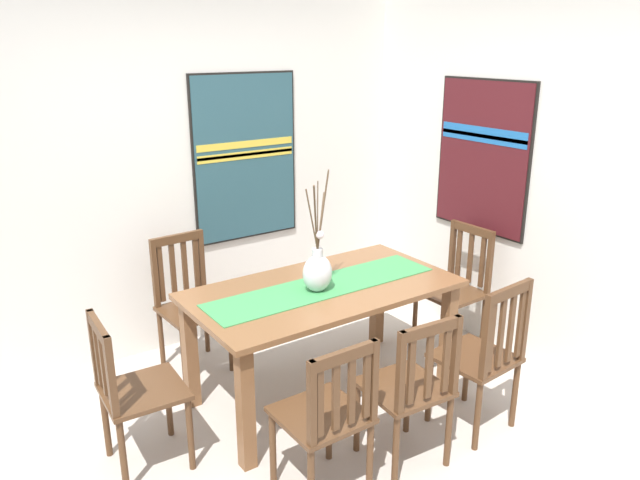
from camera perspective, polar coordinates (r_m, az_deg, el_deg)
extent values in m
cube|color=#B2A89E|center=(3.68, 1.41, -19.68)|extent=(6.40, 6.40, 0.03)
cube|color=silver|center=(4.63, -12.20, 6.58)|extent=(6.40, 0.12, 2.70)
cube|color=silver|center=(4.38, 21.74, 5.04)|extent=(0.12, 6.40, 2.70)
cube|color=brown|center=(3.87, 0.29, -4.63)|extent=(1.69, 0.90, 0.03)
cube|color=brown|center=(3.42, -6.98, -15.38)|extent=(0.08, 0.08, 0.73)
cube|color=brown|center=(4.23, 11.86, -8.63)|extent=(0.08, 0.08, 0.73)
cube|color=brown|center=(4.00, -12.04, -10.33)|extent=(0.08, 0.08, 0.73)
cube|color=brown|center=(4.72, 5.37, -5.43)|extent=(0.08, 0.08, 0.73)
cube|color=#388447|center=(3.86, 0.29, -4.35)|extent=(1.56, 0.36, 0.01)
ellipsoid|color=silver|center=(3.75, -0.24, -3.13)|extent=(0.19, 0.16, 0.24)
cylinder|color=silver|center=(3.70, -0.24, -1.19)|extent=(0.07, 0.07, 0.05)
cylinder|color=brown|center=(3.53, -0.43, 2.02)|extent=(0.14, 0.17, 0.45)
cylinder|color=brown|center=(3.60, -0.23, 2.27)|extent=(0.04, 0.07, 0.44)
cylinder|color=brown|center=(3.59, -0.77, 1.90)|extent=(0.11, 0.05, 0.39)
cylinder|color=brown|center=(3.72, 0.09, 1.85)|extent=(0.13, 0.12, 0.32)
cylinder|color=brown|center=(3.62, 0.27, 2.83)|extent=(0.06, 0.04, 0.49)
cylinder|color=brown|center=(3.69, 0.27, 2.81)|extent=(0.14, 0.08, 0.45)
sphere|color=silver|center=(3.62, -0.01, 0.49)|extent=(0.05, 0.05, 0.05)
cube|color=#4C301C|center=(3.19, 0.06, -16.01)|extent=(0.42, 0.42, 0.03)
cylinder|color=#4C301C|center=(3.37, -4.44, -18.79)|extent=(0.04, 0.04, 0.44)
cylinder|color=#4C301C|center=(3.53, 0.84, -16.85)|extent=(0.04, 0.04, 0.44)
cylinder|color=#4C301C|center=(3.30, 4.68, -19.75)|extent=(0.04, 0.04, 0.44)
cube|color=#4C301C|center=(2.85, -0.78, -15.09)|extent=(0.04, 0.04, 0.44)
cube|color=#4C301C|center=(3.03, 5.03, -12.92)|extent=(0.04, 0.04, 0.44)
cube|color=#4C301C|center=(2.84, 2.28, -10.78)|extent=(0.38, 0.03, 0.06)
cube|color=#4C301C|center=(2.88, -0.03, -15.07)|extent=(0.04, 0.02, 0.35)
cube|color=#4C301C|center=(2.92, 1.49, -14.51)|extent=(0.04, 0.02, 0.35)
cube|color=#4C301C|center=(2.97, 2.95, -13.96)|extent=(0.04, 0.02, 0.35)
cube|color=#4C301C|center=(3.02, 4.37, -13.42)|extent=(0.04, 0.02, 0.35)
cube|color=#4C301C|center=(4.37, -11.72, -6.47)|extent=(0.45, 0.45, 0.03)
cylinder|color=#4C301C|center=(4.41, -8.34, -9.45)|extent=(0.04, 0.04, 0.44)
cylinder|color=#4C301C|center=(4.26, -12.59, -10.71)|extent=(0.04, 0.04, 0.44)
cylinder|color=#4C301C|center=(4.69, -10.58, -7.78)|extent=(0.04, 0.04, 0.44)
cylinder|color=#4C301C|center=(4.56, -14.61, -8.89)|extent=(0.04, 0.04, 0.44)
cube|color=#4C301C|center=(4.51, -10.99, -2.08)|extent=(0.04, 0.04, 0.50)
cube|color=#4C301C|center=(4.37, -15.17, -3.05)|extent=(0.04, 0.04, 0.50)
cube|color=#4C301C|center=(4.37, -13.25, 0.13)|extent=(0.38, 0.06, 0.06)
cube|color=#4C301C|center=(4.50, -11.47, -2.37)|extent=(0.04, 0.02, 0.41)
cube|color=#4C301C|center=(4.46, -12.51, -2.62)|extent=(0.04, 0.02, 0.41)
cube|color=#4C301C|center=(4.42, -13.57, -2.87)|extent=(0.04, 0.02, 0.41)
cube|color=#4C301C|center=(4.39, -14.64, -3.12)|extent=(0.04, 0.02, 0.41)
cube|color=#4C301C|center=(4.67, 12.13, -4.86)|extent=(0.43, 0.43, 0.03)
cylinder|color=#4C301C|center=(4.54, 12.08, -8.80)|extent=(0.04, 0.04, 0.44)
cylinder|color=#4C301C|center=(4.76, 8.86, -7.30)|extent=(0.04, 0.04, 0.44)
cylinder|color=#4C301C|center=(4.79, 15.00, -7.54)|extent=(0.04, 0.04, 0.44)
cylinder|color=#4C301C|center=(5.00, 11.82, -6.18)|extent=(0.04, 0.04, 0.44)
cube|color=#4C301C|center=(4.62, 15.57, -2.07)|extent=(0.04, 0.04, 0.48)
cube|color=#4C301C|center=(4.83, 12.26, -0.91)|extent=(0.04, 0.04, 0.48)
cube|color=#4C301C|center=(4.66, 14.07, 0.96)|extent=(0.04, 0.38, 0.06)
cube|color=#4C301C|center=(4.66, 14.92, -2.02)|extent=(0.02, 0.04, 0.39)
cube|color=#4C301C|center=(4.73, 13.86, -1.65)|extent=(0.02, 0.04, 0.39)
cube|color=#4C301C|center=(4.79, 12.83, -1.28)|extent=(0.02, 0.04, 0.39)
cube|color=#4C301C|center=(3.80, 14.25, -10.59)|extent=(0.45, 0.45, 0.03)
cylinder|color=#4C301C|center=(3.89, 10.17, -13.55)|extent=(0.04, 0.04, 0.44)
cylinder|color=#4C301C|center=(4.14, 13.54, -11.74)|extent=(0.04, 0.04, 0.44)
cylinder|color=#4C301C|center=(3.71, 14.50, -15.63)|extent=(0.04, 0.04, 0.44)
cylinder|color=#4C301C|center=(3.96, 17.73, -13.55)|extent=(0.04, 0.04, 0.44)
cube|color=#4C301C|center=(3.46, 15.28, -8.80)|extent=(0.04, 0.04, 0.50)
cube|color=#4C301C|center=(3.73, 18.59, -7.06)|extent=(0.04, 0.04, 0.50)
cube|color=#4C301C|center=(3.50, 17.33, -4.63)|extent=(0.38, 0.06, 0.06)
cube|color=#4C301C|center=(3.49, 15.68, -8.80)|extent=(0.04, 0.02, 0.41)
cube|color=#4C301C|center=(3.56, 16.55, -8.34)|extent=(0.04, 0.02, 0.41)
cube|color=#4C301C|center=(3.63, 17.39, -7.90)|extent=(0.04, 0.02, 0.41)
cube|color=#4C301C|center=(3.70, 18.19, -7.47)|extent=(0.04, 0.02, 0.41)
cube|color=#4C301C|center=(3.44, 7.83, -13.47)|extent=(0.45, 0.45, 0.03)
cylinder|color=#4C301C|center=(3.59, 3.47, -16.18)|extent=(0.04, 0.04, 0.44)
cylinder|color=#4C301C|center=(3.78, 8.17, -14.49)|extent=(0.04, 0.04, 0.44)
cylinder|color=#4C301C|center=(3.36, 7.08, -19.08)|extent=(0.04, 0.04, 0.44)
cylinder|color=#4C301C|center=(3.55, 11.92, -17.04)|extent=(0.04, 0.04, 0.44)
cube|color=#4C301C|center=(3.09, 7.54, -12.23)|extent=(0.04, 0.04, 0.45)
cube|color=#4C301C|center=(3.30, 12.57, -10.44)|extent=(0.04, 0.04, 0.45)
cube|color=#4C301C|center=(3.11, 10.34, -8.19)|extent=(0.38, 0.06, 0.06)
cube|color=#4C301C|center=(3.14, 8.50, -12.13)|extent=(0.04, 0.02, 0.36)
cube|color=#4C301C|center=(3.20, 10.13, -11.55)|extent=(0.04, 0.02, 0.36)
cube|color=#4C301C|center=(3.27, 11.68, -10.99)|extent=(0.04, 0.02, 0.36)
cube|color=#4C301C|center=(3.51, -16.16, -13.38)|extent=(0.44, 0.44, 0.03)
cylinder|color=#4C301C|center=(3.82, -13.98, -14.50)|extent=(0.04, 0.04, 0.44)
cylinder|color=#4C301C|center=(3.53, -12.02, -17.31)|extent=(0.04, 0.04, 0.44)
cylinder|color=#4C301C|center=(3.75, -19.39, -15.71)|extent=(0.04, 0.04, 0.44)
cylinder|color=#4C301C|center=(3.46, -17.92, -18.73)|extent=(0.04, 0.04, 0.44)
cube|color=#4C301C|center=(3.52, -20.34, -9.41)|extent=(0.04, 0.04, 0.44)
cube|color=#4C301C|center=(3.21, -18.91, -12.07)|extent=(0.04, 0.04, 0.44)
cube|color=#4C301C|center=(3.28, -20.01, -7.76)|extent=(0.05, 0.38, 0.06)
cube|color=#4C301C|center=(3.47, -20.07, -10.08)|extent=(0.02, 0.04, 0.35)
cube|color=#4C301C|center=(3.37, -19.63, -10.90)|extent=(0.02, 0.04, 0.35)
cube|color=#4C301C|center=(3.27, -19.16, -11.77)|extent=(0.02, 0.04, 0.35)
cube|color=black|center=(4.75, -7.03, 7.65)|extent=(0.87, 0.04, 1.27)
cube|color=#284C56|center=(4.73, -6.90, 7.61)|extent=(0.84, 0.01, 1.24)
cube|color=gold|center=(4.71, -6.92, 8.88)|extent=(0.81, 0.00, 0.05)
cube|color=gold|center=(4.72, -6.89, 8.02)|extent=(0.81, 0.00, 0.04)
cube|color=gold|center=(4.73, -6.88, 7.80)|extent=(0.81, 0.00, 0.04)
cube|color=black|center=(4.69, 15.02, 7.52)|extent=(0.04, 0.84, 1.12)
cube|color=#471419|center=(4.67, 14.84, 7.50)|extent=(0.01, 0.81, 1.09)
cube|color=#1E60A8|center=(4.64, 14.98, 9.69)|extent=(0.00, 0.78, 0.08)
cube|color=#1E60A8|center=(4.64, 14.94, 9.17)|extent=(0.00, 0.78, 0.06)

